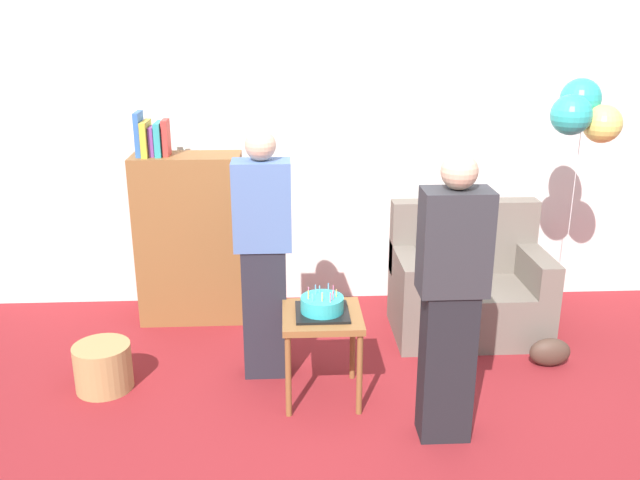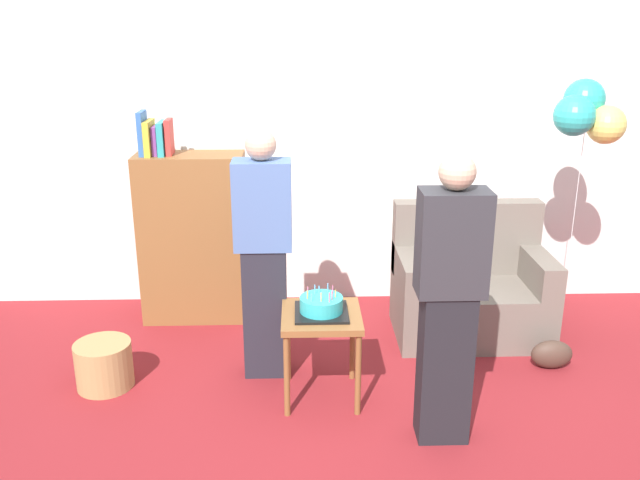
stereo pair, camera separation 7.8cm
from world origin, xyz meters
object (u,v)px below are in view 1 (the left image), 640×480
handbag (550,352)px  bookshelf (190,236)px  wicker_basket (103,367)px  side_table (322,326)px  person_blowing_candles (263,255)px  person_holding_cake (451,300)px  couch (467,288)px  birthday_cake (322,306)px  balloon_bunch (584,112)px

handbag → bookshelf: bearing=160.0°
wicker_basket → handbag: bearing=2.7°
bookshelf → handbag: size_ratio=5.77×
side_table → bookshelf: bearing=127.8°
bookshelf → person_blowing_candles: (0.59, -0.90, 0.16)m
person_holding_cake → handbag: bearing=-129.0°
couch → person_blowing_candles: person_blowing_candles is taller
bookshelf → person_blowing_candles: bearing=-56.7°
person_blowing_candles → person_holding_cake: same height
side_table → person_blowing_candles: 0.59m
couch → birthday_cake: couch is taller
side_table → balloon_bunch: balloon_bunch is taller
person_holding_cake → wicker_basket: size_ratio=4.53×
couch → birthday_cake: size_ratio=3.44×
person_holding_cake → wicker_basket: person_holding_cake is taller
wicker_basket → handbag: 2.96m
side_table → person_holding_cake: bearing=-33.4°
couch → handbag: size_ratio=3.93×
person_holding_cake → handbag: person_holding_cake is taller
wicker_basket → side_table: bearing=-6.9°
side_table → birthday_cake: birthday_cake is taller
side_table → person_blowing_candles: bearing=138.2°
bookshelf → person_blowing_candles: 1.09m
wicker_basket → balloon_bunch: size_ratio=0.19×
side_table → couch: bearing=37.7°
birthday_cake → wicker_basket: bearing=173.1°
balloon_bunch → bookshelf: bearing=169.4°
birthday_cake → wicker_basket: (-1.39, 0.17, -0.47)m
person_blowing_candles → person_holding_cake: bearing=-15.4°
couch → side_table: (-1.13, -0.87, 0.14)m
birthday_cake → person_blowing_candles: 0.52m
bookshelf → side_table: (0.94, -1.22, -0.19)m
side_table → handbag: 1.64m
birthday_cake → person_blowing_candles: person_blowing_candles is taller
bookshelf → person_holding_cake: person_holding_cake is taller
side_table → person_holding_cake: person_holding_cake is taller
bookshelf → couch: bearing=-9.4°
person_holding_cake → handbag: 1.38m
side_table → balloon_bunch: (1.78, 0.70, 1.18)m
side_table → wicker_basket: side_table is taller
side_table → wicker_basket: 1.44m
birthday_cake → person_holding_cake: size_ratio=0.20×
couch → bookshelf: (-2.08, 0.34, 0.33)m
bookshelf → wicker_basket: (-0.44, -1.05, -0.52)m
wicker_basket → handbag: size_ratio=1.29×
person_blowing_candles → person_holding_cake: size_ratio=1.00×
wicker_basket → handbag: wicker_basket is taller
couch → handbag: bearing=-52.5°
wicker_basket → person_blowing_candles: bearing=8.3°
side_table → wicker_basket: (-1.39, 0.17, -0.33)m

